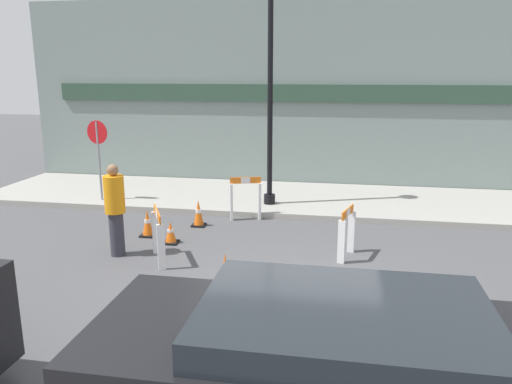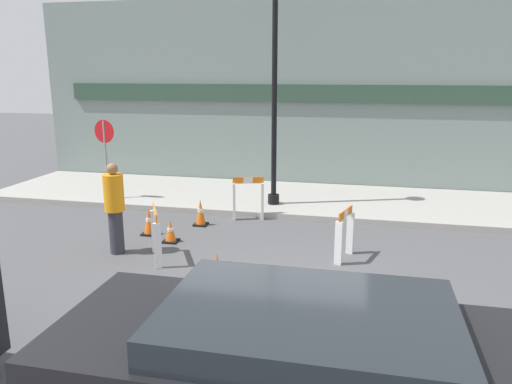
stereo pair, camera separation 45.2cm
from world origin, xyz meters
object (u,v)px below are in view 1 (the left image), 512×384
stop_sign (98,147)px  parked_car_1 (342,384)px  streetlamp_post (270,45)px  person_worker (115,207)px

stop_sign → parked_car_1: (6.25, -8.10, -0.60)m
streetlamp_post → person_worker: size_ratio=3.47×
person_worker → parked_car_1: bearing=-69.2°
streetlamp_post → person_worker: 5.39m
streetlamp_post → stop_sign: streetlamp_post is taller
person_worker → streetlamp_post: bearing=36.7°
stop_sign → parked_car_1: stop_sign is taller
person_worker → parked_car_1: size_ratio=0.42×
stop_sign → streetlamp_post: bearing=-164.8°
streetlamp_post → person_worker: bearing=-122.3°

